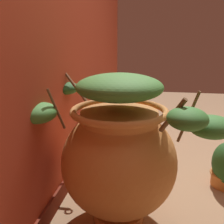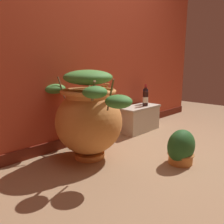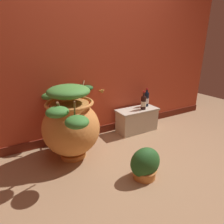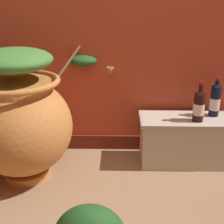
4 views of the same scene
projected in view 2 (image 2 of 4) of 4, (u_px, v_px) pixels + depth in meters
ground_plane at (177, 159)px, 2.32m from camera, size 7.00×7.00×0.00m
back_wall at (96, 36)px, 2.87m from camera, size 4.40×0.33×2.60m
terracotta_urn at (89, 115)px, 2.28m from camera, size 0.81×1.10×0.90m
stone_ledge at (139, 118)px, 3.28m from camera, size 0.66×0.30×0.36m
wine_bottle_left at (145, 95)px, 3.40m from camera, size 0.07×0.07×0.29m
wine_bottle_middle at (145, 98)px, 3.24m from camera, size 0.08×0.08×0.29m
potted_shrub at (181, 148)px, 2.20m from camera, size 0.33×0.25×0.34m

